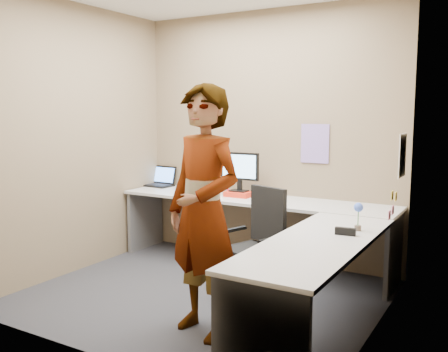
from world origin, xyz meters
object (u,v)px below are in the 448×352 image
Objects in this scene: desk at (266,228)px; monitor at (240,168)px; office_chair at (256,254)px; person at (204,212)px.

monitor is (-0.61, 0.62, 0.44)m from desk.
desk is at bearing 109.50° from office_chair.
monitor is 1.20m from office_chair.
desk is 0.28m from office_chair.
office_chair is (0.61, -0.81, -0.64)m from monitor.
monitor is at bearing 134.70° from desk.
monitor reaches higher than desk.
office_chair is at bearing -53.55° from monitor.
desk is at bearing 104.72° from person.
monitor is 1.75m from person.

